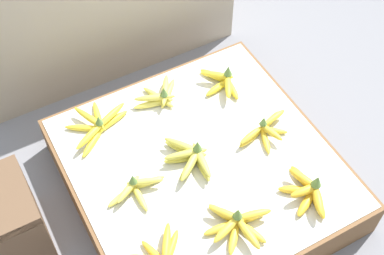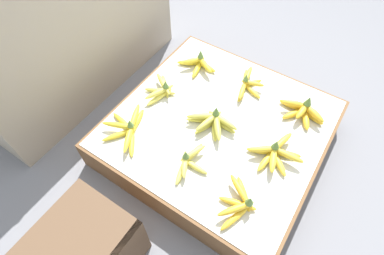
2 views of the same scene
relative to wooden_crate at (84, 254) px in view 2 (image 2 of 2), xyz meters
name	(u,v)px [view 2 (image 2 of 2)]	position (x,y,z in m)	size (l,w,h in m)	color
ground_plane	(217,142)	(0.80, -0.12, -0.15)	(10.00, 10.00, 0.00)	slate
display_platform	(218,133)	(0.80, -0.12, -0.06)	(0.97, 0.99, 0.18)	brown
back_vendor_table	(65,23)	(0.76, 0.81, 0.25)	(1.23, 0.44, 0.80)	tan
wooden_crate	(84,254)	(0.00, 0.00, 0.00)	(0.38, 0.31, 0.30)	brown
banana_bunch_front_left	(239,202)	(0.48, -0.40, 0.06)	(0.25, 0.17, 0.10)	gold
banana_bunch_front_midleft	(275,153)	(0.77, -0.42, 0.06)	(0.25, 0.25, 0.10)	gold
banana_bunch_front_midright	(303,111)	(1.06, -0.44, 0.06)	(0.14, 0.24, 0.11)	gold
banana_bunch_middle_left	(190,161)	(0.53, -0.13, 0.06)	(0.24, 0.14, 0.09)	#DBCC4C
banana_bunch_middle_midleft	(213,122)	(0.76, -0.10, 0.06)	(0.17, 0.25, 0.11)	gold
banana_bunch_middle_midright	(248,84)	(1.08, -0.13, 0.06)	(0.25, 0.17, 0.09)	gold
banana_bunch_back_left	(128,128)	(0.51, 0.21, 0.06)	(0.26, 0.25, 0.09)	yellow
banana_bunch_back_midleft	(162,90)	(0.80, 0.23, 0.06)	(0.23, 0.17, 0.10)	#DBCC4C
banana_bunch_back_midright	(198,64)	(1.07, 0.17, 0.06)	(0.15, 0.23, 0.11)	yellow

